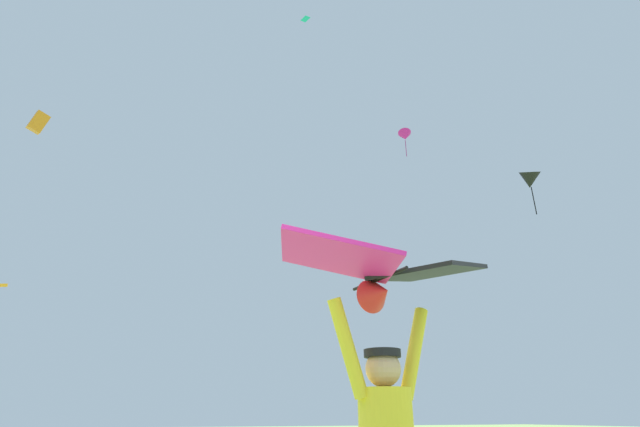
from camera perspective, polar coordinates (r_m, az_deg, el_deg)
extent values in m
sphere|color=tan|center=(3.19, 7.74, -18.34)|extent=(0.23, 0.23, 0.23)
cylinder|color=black|center=(3.20, 7.64, -16.64)|extent=(0.27, 0.27, 0.05)
cylinder|color=yellow|center=(3.36, 11.46, -16.30)|extent=(0.29, 0.12, 0.62)
cylinder|color=yellow|center=(3.05, 3.39, -16.01)|extent=(0.29, 0.12, 0.62)
cylinder|color=black|center=(3.29, 7.18, -8.00)|extent=(0.09, 0.63, 0.02)
cube|color=black|center=(3.47, 13.16, -7.03)|extent=(0.96, 0.93, 0.19)
cube|color=#DB2393|center=(3.04, 2.29, -5.31)|extent=(0.91, 0.84, 0.19)
cone|color=red|center=(3.27, 7.26, -9.69)|extent=(0.26, 0.22, 0.24)
cone|color=black|center=(19.66, 24.32, 3.76)|extent=(1.17, 1.19, 1.05)
cylinder|color=black|center=(19.30, 24.75, 1.46)|extent=(0.03, 0.03, 1.13)
pyramid|color=#19B2AD|center=(28.36, -1.83, 22.77)|extent=(0.53, 0.57, 0.28)
cone|color=#DB2393|center=(26.87, 10.37, 9.33)|extent=(1.00, 1.03, 0.83)
cylinder|color=#991867|center=(26.45, 10.49, 7.87)|extent=(0.03, 0.03, 1.04)
cube|color=orange|center=(27.16, -31.26, 9.53)|extent=(1.06, 0.98, 1.23)
pyramid|color=orange|center=(36.02, -34.30, -7.25)|extent=(0.61, 0.60, 0.22)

